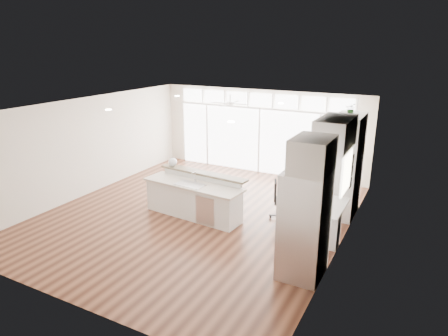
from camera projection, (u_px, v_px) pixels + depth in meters
The scene contains 24 objects.
floor at pixel (197, 215), 9.96m from camera, with size 7.00×8.00×0.02m, color #432114.
ceiling at pixel (194, 107), 9.14m from camera, with size 7.00×8.00×0.02m, color white.
wall_back at pixel (261, 132), 12.92m from camera, with size 7.00×0.04×2.70m, color silver.
wall_front at pixel (59, 229), 6.18m from camera, with size 7.00×0.04×2.70m, color silver.
wall_left at pixel (89, 146), 11.11m from camera, with size 0.04×8.00×2.70m, color silver.
wall_right at pixel (344, 187), 7.99m from camera, with size 0.04×8.00×2.70m, color silver.
glass_wall at pixel (260, 141), 12.96m from camera, with size 5.80×0.06×2.08m, color white.
transom_row at pixel (261, 100), 12.56m from camera, with size 5.90×0.06×0.40m, color white.
desk_window at pixel (346, 173), 8.20m from camera, with size 0.04×0.85×0.85m, color white.
ceiling_fan at pixel (230, 100), 11.79m from camera, with size 1.16×1.16×0.32m, color white.
recessed_lights at pixel (199, 106), 9.32m from camera, with size 3.40×3.00×0.02m, color white.
oven_cabinet at pixel (346, 166), 9.68m from camera, with size 0.64×1.20×2.50m, color white.
desk_nook at pixel (326, 221), 8.70m from camera, with size 0.72×1.30×0.76m, color white.
upper_cabinets at pixel (335, 133), 8.09m from camera, with size 0.64×1.30×0.64m, color white.
refrigerator at pixel (304, 224), 7.13m from camera, with size 0.76×0.90×2.00m, color silver.
fridge_cabinet at pixel (312, 155), 6.71m from camera, with size 0.64×0.90×0.60m, color white.
framed_photos at pixel (351, 171), 8.77m from camera, with size 0.06×0.22×0.80m, color black.
kitchen_island at pixel (193, 196), 9.75m from camera, with size 2.59×0.97×1.03m, color white.
rug at pixel (294, 218), 9.75m from camera, with size 0.82×0.59×0.01m, color #341B10.
office_chair at pixel (284, 201), 9.60m from camera, with size 0.49×0.45×0.95m, color black.
fishbowl at pixel (173, 162), 10.37m from camera, with size 0.22×0.22×0.22m, color silver.
monitor at pixel (324, 195), 8.55m from camera, with size 0.09×0.54×0.45m, color black.
keyboard at pixel (316, 203), 8.69m from camera, with size 0.11×0.31×0.02m, color silver.
potted_plant at pixel (351, 110), 9.28m from camera, with size 0.24×0.27×0.21m, color #2D5D28.
Camera 1 is at (4.88, -7.77, 4.10)m, focal length 32.00 mm.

